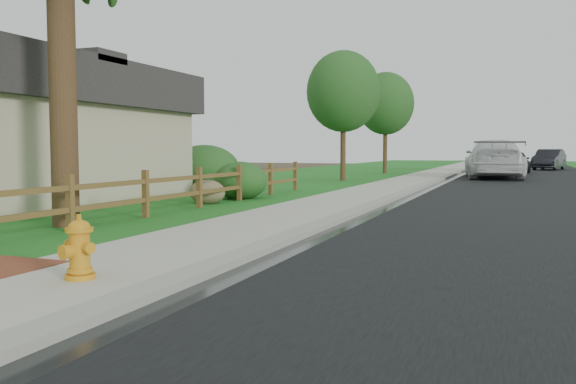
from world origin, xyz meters
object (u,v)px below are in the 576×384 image
at_px(white_suv, 494,159).
at_px(dark_car_mid, 514,162).
at_px(ranch_fence, 175,189).
at_px(fire_hydrant, 79,249).

height_order(white_suv, dark_car_mid, white_suv).
bearing_deg(ranch_fence, white_suv, 73.50).
distance_m(ranch_fence, fire_hydrant, 7.65).
distance_m(white_suv, dark_car_mid, 7.46).
relative_size(ranch_fence, white_suv, 2.44).
bearing_deg(fire_hydrant, dark_car_mid, 83.10).
height_order(fire_hydrant, white_suv, white_suv).
bearing_deg(white_suv, dark_car_mid, -103.57).
bearing_deg(fire_hydrant, white_suv, 83.24).
height_order(ranch_fence, dark_car_mid, dark_car_mid).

